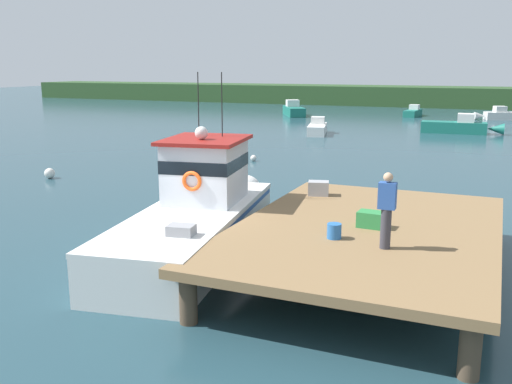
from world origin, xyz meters
The scene contains 16 objects.
ground_plane centered at (0.00, 0.00, 0.00)m, with size 200.00×200.00×0.00m, color #23424C.
dock centered at (4.80, 0.00, 1.07)m, with size 6.00×9.00×1.20m.
main_fishing_boat centered at (0.11, 0.18, 1.01)m, with size 3.82×9.97×4.80m.
crate_stack_near_edge centered at (4.89, -0.04, 1.39)m, with size 0.60×0.44×0.38m, color #2D8442.
crate_single_by_cleat centered at (2.72, 2.79, 1.41)m, with size 0.60×0.44×0.42m, color #9E9EA3.
bait_bucket centered at (4.33, -1.27, 1.37)m, with size 0.32×0.32×0.34m, color #2866B2.
deckhand_by_the_boat centered at (5.51, -1.53, 2.06)m, with size 0.36×0.22×1.63m.
moored_boat_far_left centered at (-12.06, 42.31, 0.53)m, with size 4.04×5.91×1.55m.
moored_boat_far_right centered at (4.75, 32.16, 0.51)m, with size 5.90×1.72×1.49m.
moored_boat_mid_harbor centered at (-0.60, 46.13, 0.39)m, with size 1.42×4.53×1.14m.
moored_boat_near_channel centered at (7.72, 45.39, 0.44)m, with size 5.05×2.67×1.27m.
moored_boat_outer_mooring centered at (-4.98, 27.77, 0.42)m, with size 2.10×4.95×1.24m.
mooring_buoy_spare_mooring centered at (-10.96, 6.39, 0.23)m, with size 0.47×0.47×0.47m, color silver.
mooring_buoy_outer centered at (-4.40, 14.39, 0.16)m, with size 0.33×0.33×0.33m, color silver.
mooring_buoy_inshore centered at (-7.61, 17.28, 0.21)m, with size 0.43×0.43×0.43m, color red.
far_shoreline centered at (0.00, 62.00, 1.20)m, with size 120.00×8.00×2.40m, color #284723.
Camera 1 is at (7.54, -13.20, 4.97)m, focal length 40.09 mm.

